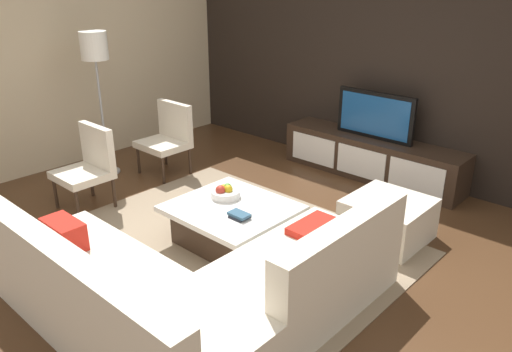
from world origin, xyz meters
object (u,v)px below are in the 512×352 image
Objects in this scene: media_console at (371,157)px; ottoman at (387,219)px; coffee_table at (232,224)px; television at (375,115)px; accent_chair_far at (169,134)px; sectional_couch at (192,289)px; fruit_bowl at (225,192)px; book_stack at (239,215)px; floor_lamp at (95,56)px; accent_chair_near at (89,163)px.

media_console is 3.25× the size of ottoman.
coffee_table is at bearing -134.03° from ottoman.
television reaches higher than accent_chair_far.
ottoman is (0.42, 2.04, -0.07)m from sectional_couch.
coffee_table is at bearing -28.46° from fruit_bowl.
fruit_bowl is (-0.28, -2.20, 0.18)m from media_console.
accent_chair_far is 2.24m from book_stack.
sectional_couch is 12.18× the size of book_stack.
television is 0.57× the size of floor_lamp.
sectional_couch is 3.28× the size of ottoman.
accent_chair_far reaches higher than sectional_couch.
media_console is at bearing 98.53° from sectional_couch.
media_console is at bearing 87.51° from coffee_table.
book_stack is (2.06, -0.87, -0.09)m from accent_chair_far.
book_stack is at bearing -6.84° from floor_lamp.
sectional_couch is 0.96m from book_stack.
book_stack is (-0.38, 0.87, 0.13)m from sectional_couch.
sectional_couch is at bearing -59.10° from coffee_table.
ottoman is at bearing 36.55° from accent_chair_near.
ottoman is (0.91, -1.25, -0.58)m from television.
fruit_bowl is at bearing 151.54° from coffee_table.
coffee_table is at bearing 120.90° from sectional_couch.
accent_chair_near is 1.60m from fruit_bowl.
fruit_bowl is (1.51, 0.53, -0.06)m from accent_chair_near.
television is at bearing 126.25° from ottoman.
media_console is 3.32m from sectional_couch.
floor_lamp is 2.44m from fruit_bowl.
ottoman is 2.50× the size of fruit_bowl.
accent_chair_near reaches higher than book_stack.
fruit_bowl reaches higher than ottoman.
accent_chair_far is at bearing -141.53° from television.
media_console is 2.61× the size of accent_chair_near.
media_console is 12.08× the size of book_stack.
coffee_table is at bearing -92.49° from media_console.
accent_chair_near is 0.50× the size of floor_lamp.
coffee_table is (-0.10, -2.30, -0.58)m from television.
accent_chair_near and accent_chair_far have the same top height.
fruit_bowl reaches higher than book_stack.
coffee_table is at bearing -92.49° from television.
accent_chair_far reaches higher than ottoman.
accent_chair_far is (-0.16, 1.18, 0.00)m from accent_chair_near.
sectional_couch is 2.19× the size of coffee_table.
book_stack is at bearing 17.24° from accent_chair_near.
fruit_bowl is 1.79m from accent_chair_far.
book_stack is at bearing 113.50° from sectional_couch.
television is 2.50m from accent_chair_far.
accent_chair_near reaches higher than sectional_couch.
sectional_couch is 1.33× the size of floor_lamp.
floor_lamp is 1.98× the size of accent_chair_far.
accent_chair_far reaches higher than media_console.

